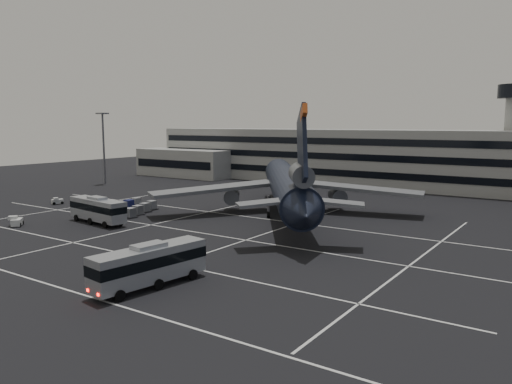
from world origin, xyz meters
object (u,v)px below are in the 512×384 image
(bus_near, at_px, (149,263))
(uld_cluster, at_px, (130,208))
(tug_a, at_px, (57,201))
(bus_far, at_px, (98,209))
(trijet_main, at_px, (287,185))

(bus_near, relative_size, uld_cluster, 0.98)
(tug_a, bearing_deg, bus_far, 2.35)
(trijet_main, bearing_deg, bus_near, -113.63)
(bus_near, height_order, bus_far, bus_near)
(trijet_main, distance_m, uld_cluster, 28.07)
(bus_far, bearing_deg, tug_a, 77.85)
(trijet_main, distance_m, bus_near, 40.03)
(bus_near, xyz_separation_m, uld_cluster, (-32.72, 26.73, -1.52))
(uld_cluster, bearing_deg, tug_a, -174.31)
(trijet_main, xyz_separation_m, uld_cluster, (-24.78, -12.40, -4.44))
(trijet_main, bearing_deg, uld_cluster, 171.49)
(tug_a, height_order, uld_cluster, uld_cluster)
(trijet_main, relative_size, bus_far, 4.10)
(bus_near, distance_m, bus_far, 34.07)
(trijet_main, distance_m, bus_far, 30.87)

